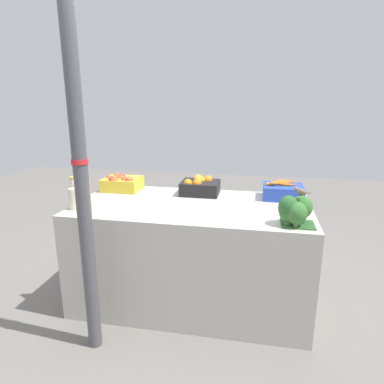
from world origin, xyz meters
The scene contains 10 objects.
ground_plane centered at (0.00, 0.00, 0.00)m, with size 10.00×10.00×0.00m, color slate.
market_table centered at (0.00, 0.00, 0.43)m, with size 1.87×0.96×0.86m, color #B7B2A8.
support_pole centered at (-0.56, -0.69, 1.19)m, with size 0.10×0.10×2.38m.
apple_crate centered at (-0.72, 0.30, 0.93)m, with size 0.33×0.27×0.15m.
orange_crate centered at (0.01, 0.31, 0.93)m, with size 0.33×0.27×0.16m.
carrot_crate centered at (0.73, 0.31, 0.92)m, with size 0.33×0.27×0.15m.
broccoli_pile centered at (0.76, -0.32, 0.96)m, with size 0.25×0.23×0.20m.
juice_bottle_cloudy centered at (-0.86, -0.30, 0.96)m, with size 0.08×0.08×0.25m.
juice_bottle_amber centered at (-0.75, -0.30, 0.98)m, with size 0.07×0.07×0.30m.
sparrow_bird centered at (0.79, -0.31, 1.09)m, with size 0.11×0.10×0.05m.
Camera 1 is at (0.50, -2.57, 1.68)m, focal length 32.00 mm.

